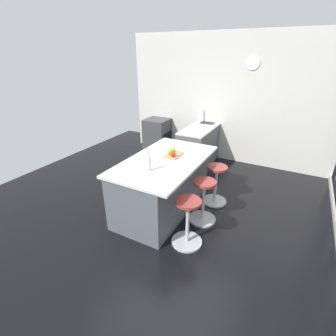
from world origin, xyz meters
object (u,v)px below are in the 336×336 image
object	(u,v)px
oven_range	(157,135)
stool_middle	(203,202)
kitchen_island	(163,184)
stool_by_window	(216,186)
apple_red	(173,154)
cutting_board	(173,155)
stool_near_camera	(187,223)
apple_green	(170,152)
apple_yellow	(173,149)
water_bottle	(149,163)

from	to	relation	value
oven_range	stool_middle	xyz separation A→B (m)	(2.38, 2.25, -0.10)
stool_middle	kitchen_island	bearing A→B (deg)	-90.00
oven_range	stool_by_window	size ratio (longest dim) A/B	1.23
kitchen_island	apple_red	size ratio (longest dim) A/B	23.08
oven_range	apple_red	bearing A→B (deg)	36.00
kitchen_island	stool_by_window	world-z (taller)	kitchen_island
stool_by_window	apple_red	distance (m)	1.02
oven_range	stool_by_window	distance (m)	2.86
stool_middle	cutting_board	size ratio (longest dim) A/B	1.98
stool_by_window	stool_near_camera	size ratio (longest dim) A/B	1.00
cutting_board	apple_green	distance (m)	0.07
apple_green	apple_yellow	bearing A→B (deg)	-173.08
water_bottle	apple_green	bearing A→B (deg)	-179.88
stool_near_camera	kitchen_island	bearing A→B (deg)	-129.65
water_bottle	stool_by_window	bearing A→B (deg)	147.09
cutting_board	kitchen_island	bearing A→B (deg)	-22.51
oven_range	apple_green	world-z (taller)	apple_green
stool_near_camera	cutting_board	world-z (taller)	cutting_board
apple_green	stool_middle	bearing A→B (deg)	74.84
apple_red	water_bottle	size ratio (longest dim) A/B	0.27
oven_range	cutting_board	bearing A→B (deg)	36.38
stool_by_window	apple_yellow	distance (m)	1.01
oven_range	water_bottle	xyz separation A→B (m)	(2.84, 1.55, 0.62)
oven_range	apple_red	world-z (taller)	apple_red
oven_range	stool_by_window	xyz separation A→B (m)	(1.77, 2.25, -0.10)
stool_by_window	water_bottle	world-z (taller)	water_bottle
stool_near_camera	apple_red	size ratio (longest dim) A/B	8.55
kitchen_island	stool_by_window	xyz separation A→B (m)	(-0.61, 0.73, -0.14)
apple_yellow	apple_red	distance (m)	0.23
stool_near_camera	apple_red	world-z (taller)	apple_red
stool_by_window	stool_middle	world-z (taller)	same
cutting_board	apple_yellow	world-z (taller)	apple_yellow
apple_red	apple_green	distance (m)	0.11
apple_green	kitchen_island	bearing A→B (deg)	-10.56
apple_red	apple_green	size ratio (longest dim) A/B	0.98
kitchen_island	water_bottle	bearing A→B (deg)	4.46
stool_middle	cutting_board	bearing A→B (deg)	-107.39
stool_near_camera	apple_yellow	bearing A→B (deg)	-142.58
oven_range	apple_green	size ratio (longest dim) A/B	10.32
oven_range	stool_by_window	bearing A→B (deg)	51.82
apple_yellow	apple_green	bearing A→B (deg)	6.92
stool_middle	water_bottle	bearing A→B (deg)	-56.05
apple_yellow	water_bottle	xyz separation A→B (m)	(0.79, 0.02, 0.06)
apple_yellow	cutting_board	bearing A→B (deg)	28.11
kitchen_island	apple_red	bearing A→B (deg)	133.39
stool_middle	oven_range	bearing A→B (deg)	-136.57
apple_yellow	water_bottle	bearing A→B (deg)	1.30
cutting_board	apple_yellow	distance (m)	0.15
water_bottle	kitchen_island	bearing A→B (deg)	-175.54
oven_range	kitchen_island	size ratio (longest dim) A/B	0.46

